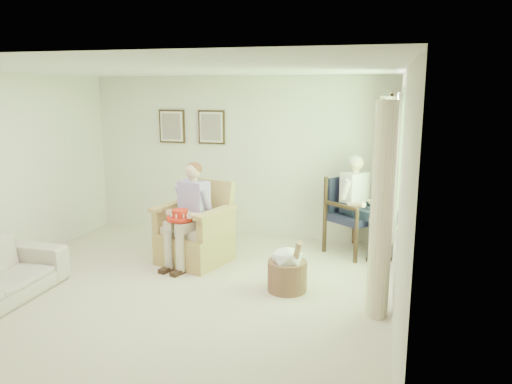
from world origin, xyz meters
TOP-DOWN VIEW (x-y plane):
  - floor at (0.00, 0.00)m, footprint 5.50×5.50m
  - back_wall at (0.00, 2.75)m, footprint 5.00×0.04m
  - right_wall at (2.50, 0.00)m, footprint 0.04×5.50m
  - ceiling at (0.00, 0.00)m, footprint 5.00×5.50m
  - window at (2.46, 1.20)m, footprint 0.13×2.50m
  - curtain_left at (2.33, 0.22)m, footprint 0.34×0.34m
  - curtain_right at (2.33, 2.18)m, footprint 0.34×0.34m
  - framed_print_left at (-1.15, 2.71)m, footprint 0.45×0.05m
  - framed_print_right at (-0.45, 2.71)m, footprint 0.45×0.05m
  - wicker_armchair at (-0.19, 1.29)m, footprint 0.88×0.88m
  - wood_armchair at (1.95, 2.35)m, footprint 0.72×0.68m
  - person_wicker at (-0.19, 1.14)m, footprint 0.40×0.63m
  - person_dark at (1.95, 2.17)m, footprint 0.40×0.63m
  - red_hat at (-0.27, 0.95)m, footprint 0.36×0.36m
  - hatbox at (1.26, 0.60)m, footprint 0.54×0.54m

SIDE VIEW (x-z plane):
  - floor at x=0.00m, z-range 0.00..0.00m
  - hatbox at x=1.26m, z-range -0.08..0.62m
  - wicker_armchair at x=-0.19m, z-range -0.21..0.92m
  - wood_armchair at x=1.95m, z-range 0.05..1.16m
  - red_hat at x=-0.27m, z-range 0.67..0.81m
  - person_wicker at x=-0.19m, z-range 0.13..1.52m
  - person_dark at x=1.95m, z-range 0.14..1.58m
  - curtain_left at x=2.33m, z-range 0.00..2.30m
  - curtain_right at x=2.33m, z-range 0.00..2.30m
  - back_wall at x=0.00m, z-range 0.00..2.60m
  - right_wall at x=2.50m, z-range 0.00..2.60m
  - window at x=2.46m, z-range 0.77..2.40m
  - framed_print_left at x=-1.15m, z-range 1.51..2.06m
  - framed_print_right at x=-0.45m, z-range 1.51..2.06m
  - ceiling at x=0.00m, z-range 2.59..2.61m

